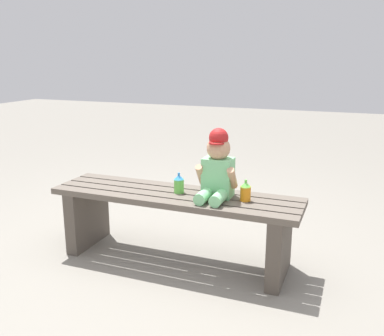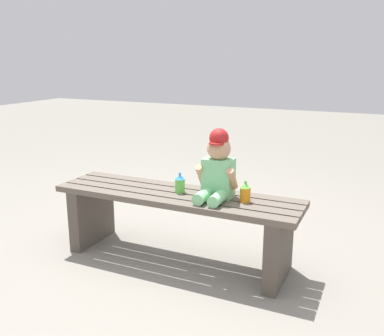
% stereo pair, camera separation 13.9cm
% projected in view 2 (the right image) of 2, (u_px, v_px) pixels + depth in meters
% --- Properties ---
extents(ground_plane, '(16.00, 16.00, 0.00)m').
position_uv_depth(ground_plane, '(177.00, 259.00, 2.69)').
color(ground_plane, gray).
extents(park_bench, '(1.52, 0.39, 0.44)m').
position_uv_depth(park_bench, '(176.00, 215.00, 2.62)').
color(park_bench, '#60564C').
rests_on(park_bench, ground_plane).
extents(child_figure, '(0.23, 0.27, 0.40)m').
position_uv_depth(child_figure, '(217.00, 168.00, 2.45)').
color(child_figure, '#7FCC8C').
rests_on(child_figure, park_bench).
extents(sippy_cup_left, '(0.06, 0.06, 0.12)m').
position_uv_depth(sippy_cup_left, '(180.00, 183.00, 2.57)').
color(sippy_cup_left, '#66CC4C').
rests_on(sippy_cup_left, park_bench).
extents(sippy_cup_right, '(0.06, 0.06, 0.12)m').
position_uv_depth(sippy_cup_right, '(245.00, 192.00, 2.41)').
color(sippy_cup_right, orange).
rests_on(sippy_cup_right, park_bench).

